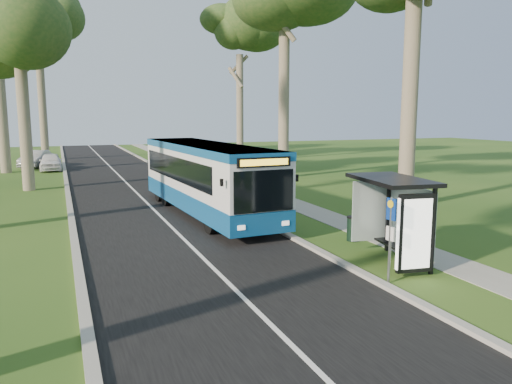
{
  "coord_description": "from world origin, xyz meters",
  "views": [
    {
      "loc": [
        -7.31,
        -12.65,
        4.25
      ],
      "look_at": [
        -1.07,
        3.14,
        1.6
      ],
      "focal_mm": 35.0,
      "sensor_mm": 36.0,
      "label": 1
    }
  ],
  "objects_px": {
    "bus_shelter": "(404,206)",
    "car_white": "(51,162)",
    "bus": "(206,178)",
    "litter_bin": "(354,228)",
    "car_silver": "(36,159)",
    "bus_stop_sign": "(391,229)"
  },
  "relations": [
    {
      "from": "bus",
      "to": "car_silver",
      "type": "bearing_deg",
      "value": 104.45
    },
    {
      "from": "bus_stop_sign",
      "to": "car_white",
      "type": "height_order",
      "value": "bus_stop_sign"
    },
    {
      "from": "bus",
      "to": "litter_bin",
      "type": "relative_size",
      "value": 13.73
    },
    {
      "from": "bus",
      "to": "car_white",
      "type": "relative_size",
      "value": 2.95
    },
    {
      "from": "bus_shelter",
      "to": "car_white",
      "type": "relative_size",
      "value": 0.79
    },
    {
      "from": "bus",
      "to": "bus_shelter",
      "type": "xyz_separation_m",
      "value": [
        3.07,
        -9.21,
        0.18
      ]
    },
    {
      "from": "bus",
      "to": "bus_stop_sign",
      "type": "distance_m",
      "value": 10.44
    },
    {
      "from": "bus_shelter",
      "to": "car_silver",
      "type": "bearing_deg",
      "value": 115.78
    },
    {
      "from": "car_silver",
      "to": "bus_shelter",
      "type": "bearing_deg",
      "value": -53.32
    },
    {
      "from": "bus",
      "to": "car_white",
      "type": "distance_m",
      "value": 21.72
    },
    {
      "from": "bus_shelter",
      "to": "car_silver",
      "type": "height_order",
      "value": "bus_shelter"
    },
    {
      "from": "car_silver",
      "to": "bus_stop_sign",
      "type": "bearing_deg",
      "value": -55.77
    },
    {
      "from": "bus",
      "to": "car_silver",
      "type": "relative_size",
      "value": 2.78
    },
    {
      "from": "car_white",
      "to": "bus",
      "type": "bearing_deg",
      "value": -72.82
    },
    {
      "from": "car_white",
      "to": "car_silver",
      "type": "height_order",
      "value": "car_silver"
    },
    {
      "from": "litter_bin",
      "to": "car_white",
      "type": "height_order",
      "value": "car_white"
    },
    {
      "from": "car_white",
      "to": "bus_stop_sign",
      "type": "bearing_deg",
      "value": -75.09
    },
    {
      "from": "litter_bin",
      "to": "car_white",
      "type": "xyz_separation_m",
      "value": [
        -9.78,
        26.97,
        0.24
      ]
    },
    {
      "from": "bus_stop_sign",
      "to": "bus_shelter",
      "type": "distance_m",
      "value": 1.67
    },
    {
      "from": "bus_stop_sign",
      "to": "litter_bin",
      "type": "height_order",
      "value": "bus_stop_sign"
    },
    {
      "from": "bus_shelter",
      "to": "litter_bin",
      "type": "distance_m",
      "value": 3.26
    },
    {
      "from": "bus_shelter",
      "to": "car_white",
      "type": "distance_m",
      "value": 31.42
    }
  ]
}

